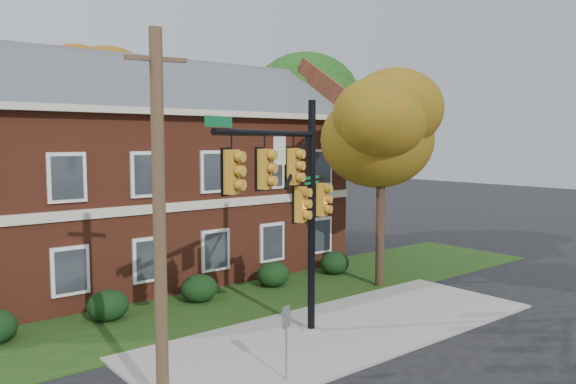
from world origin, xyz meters
TOP-DOWN VIEW (x-y plane):
  - ground at (0.00, 0.00)m, footprint 120.00×120.00m
  - sidewalk at (0.00, 1.00)m, footprint 14.00×5.00m
  - grass_strip at (0.00, 6.00)m, footprint 30.00×6.00m
  - apartment_building at (-2.00, 11.95)m, footprint 18.80×8.80m
  - hedge_left at (-5.50, 6.70)m, footprint 1.40×1.26m
  - hedge_center at (-2.00, 6.70)m, footprint 1.40×1.26m
  - hedge_right at (1.50, 6.70)m, footprint 1.40×1.26m
  - hedge_far_right at (5.00, 6.70)m, footprint 1.40×1.26m
  - tree_near_right at (5.22, 3.87)m, footprint 4.50×4.25m
  - tree_right_rear at (9.31, 12.81)m, footprint 6.30×5.95m
  - tree_far_rear at (-0.66, 19.79)m, footprint 6.84×6.46m
  - traffic_signal at (-2.20, 0.98)m, footprint 6.04×2.75m
  - utility_pole at (-7.00, -0.33)m, footprint 1.29×0.42m
  - sign_post at (-3.90, -0.84)m, footprint 0.28×0.11m

SIDE VIEW (x-z plane):
  - ground at x=0.00m, z-range 0.00..0.00m
  - grass_strip at x=0.00m, z-range 0.00..0.04m
  - sidewalk at x=0.00m, z-range 0.00..0.08m
  - hedge_left at x=-5.50m, z-range 0.00..1.05m
  - hedge_center at x=-2.00m, z-range 0.00..1.05m
  - hedge_right at x=1.50m, z-range 0.00..1.05m
  - hedge_far_right at x=5.00m, z-range 0.00..1.05m
  - sign_post at x=-3.90m, z-range 0.35..2.29m
  - utility_pole at x=-7.00m, z-range 0.06..8.45m
  - traffic_signal at x=-2.20m, z-range 0.88..8.14m
  - apartment_building at x=-2.00m, z-range 0.12..9.86m
  - tree_near_right at x=5.22m, z-range 2.38..10.96m
  - tree_right_rear at x=9.31m, z-range 2.81..13.43m
  - tree_far_rear at x=-0.66m, z-range 3.08..14.60m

